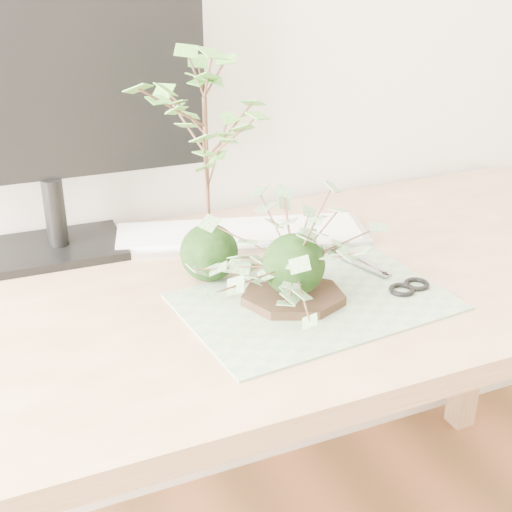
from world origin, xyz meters
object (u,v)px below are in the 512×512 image
at_px(maple_kokedama, 205,112).
at_px(monitor, 39,92).
at_px(desk, 268,326).
at_px(ivy_kokedama, 295,237).
at_px(keyboard, 238,234).

relative_size(maple_kokedama, monitor, 0.71).
height_order(desk, ivy_kokedama, ivy_kokedama).
height_order(desk, keyboard, keyboard).
bearing_deg(ivy_kokedama, keyboard, 86.24).
bearing_deg(desk, keyboard, 83.01).
xyz_separation_m(ivy_kokedama, monitor, (-0.31, 0.36, 0.18)).
height_order(ivy_kokedama, monitor, monitor).
height_order(keyboard, monitor, monitor).
bearing_deg(keyboard, ivy_kokedama, -77.51).
distance_m(ivy_kokedama, keyboard, 0.30).
relative_size(desk, maple_kokedama, 3.85).
bearing_deg(ivy_kokedama, maple_kokedama, 124.50).
height_order(maple_kokedama, keyboard, maple_kokedama).
distance_m(ivy_kokedama, maple_kokedama, 0.24).
bearing_deg(ivy_kokedama, desk, 93.88).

